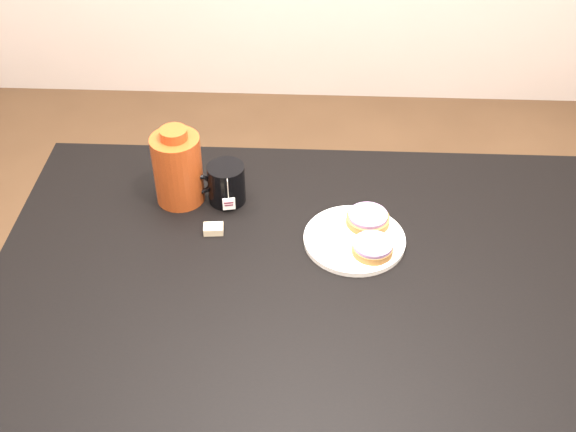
{
  "coord_description": "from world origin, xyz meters",
  "views": [
    {
      "loc": [
        -0.0,
        -1.13,
        1.85
      ],
      "look_at": [
        -0.06,
        0.1,
        0.81
      ],
      "focal_mm": 45.0,
      "sensor_mm": 36.0,
      "label": 1
    }
  ],
  "objects": [
    {
      "name": "bagel_front",
      "position": [
        0.13,
        0.04,
        0.78
      ],
      "size": [
        0.13,
        0.13,
        0.03
      ],
      "color": "brown",
      "rests_on": "plate"
    },
    {
      "name": "plate",
      "position": [
        0.09,
        0.09,
        0.76
      ],
      "size": [
        0.23,
        0.23,
        0.02
      ],
      "color": "white",
      "rests_on": "table"
    },
    {
      "name": "bagel_package",
      "position": [
        -0.32,
        0.23,
        0.84
      ],
      "size": [
        0.14,
        0.14,
        0.2
      ],
      "rotation": [
        0.0,
        0.0,
        -0.26
      ],
      "color": "maroon",
      "rests_on": "table"
    },
    {
      "name": "mug",
      "position": [
        -0.21,
        0.23,
        0.8
      ],
      "size": [
        0.14,
        0.11,
        0.1
      ],
      "rotation": [
        0.0,
        0.0,
        0.2
      ],
      "color": "black",
      "rests_on": "table"
    },
    {
      "name": "table",
      "position": [
        0.0,
        0.0,
        0.67
      ],
      "size": [
        1.4,
        0.9,
        0.75
      ],
      "color": "black",
      "rests_on": "ground_plane"
    },
    {
      "name": "teabag_pouch",
      "position": [
        -0.23,
        0.11,
        0.76
      ],
      "size": [
        0.05,
        0.04,
        0.02
      ],
      "primitive_type": "cube",
      "rotation": [
        0.0,
        0.0,
        0.09
      ],
      "color": "#C6B793",
      "rests_on": "table"
    },
    {
      "name": "bagel_back",
      "position": [
        0.12,
        0.14,
        0.78
      ],
      "size": [
        0.1,
        0.1,
        0.03
      ],
      "color": "brown",
      "rests_on": "plate"
    }
  ]
}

